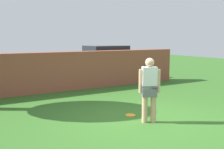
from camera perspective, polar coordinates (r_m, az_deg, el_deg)
ground_plane at (r=6.97m, az=7.09°, el=-9.78°), size 40.00×40.00×0.00m
brick_wall at (r=10.53m, az=-16.23°, el=0.29°), size 13.25×0.50×1.56m
person at (r=6.65m, az=8.01°, el=-2.69°), size 0.49×0.36×1.62m
car at (r=13.83m, az=-1.29°, el=2.66°), size 4.25×2.01×1.72m
frisbee_orange at (r=7.38m, az=3.97°, el=-8.68°), size 0.27×0.27×0.02m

